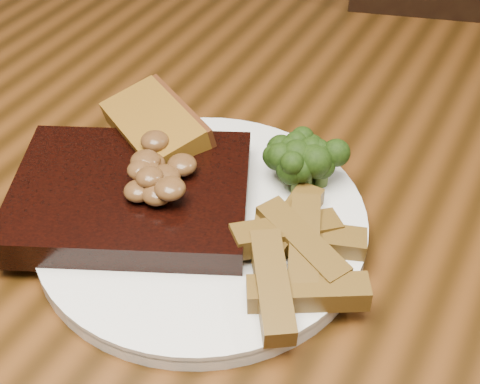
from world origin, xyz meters
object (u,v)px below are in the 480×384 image
object	(u,v)px
plate	(202,225)
steak	(131,196)
chair_far	(453,158)
dining_table	(226,300)
garlic_bread	(156,144)
potato_wedges	(274,255)

from	to	relation	value
plate	steak	size ratio (longest dim) A/B	1.42
plate	steak	xyz separation A→B (m)	(-0.06, -0.02, 0.02)
plate	steak	world-z (taller)	steak
chair_far	plate	distance (m)	0.67
plate	dining_table	bearing A→B (deg)	35.83
dining_table	plate	world-z (taller)	plate
dining_table	steak	world-z (taller)	steak
garlic_bread	potato_wedges	world-z (taller)	potato_wedges
chair_far	steak	bearing A→B (deg)	56.38
chair_far	garlic_bread	bearing A→B (deg)	52.37
chair_far	plate	size ratio (longest dim) A/B	3.14
chair_far	steak	world-z (taller)	chair_far
dining_table	potato_wedges	world-z (taller)	potato_wedges
plate	potato_wedges	bearing A→B (deg)	-13.25
dining_table	plate	distance (m)	0.10
plate	garlic_bread	world-z (taller)	garlic_bread
plate	potato_wedges	xyz separation A→B (m)	(0.07, -0.02, 0.02)
dining_table	garlic_bread	xyz separation A→B (m)	(-0.09, 0.04, 0.12)
chair_far	plate	bearing A→B (deg)	61.14
chair_far	plate	xyz separation A→B (m)	(-0.11, -0.58, 0.31)
dining_table	plate	bearing A→B (deg)	-144.17
dining_table	garlic_bread	bearing A→B (deg)	155.79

